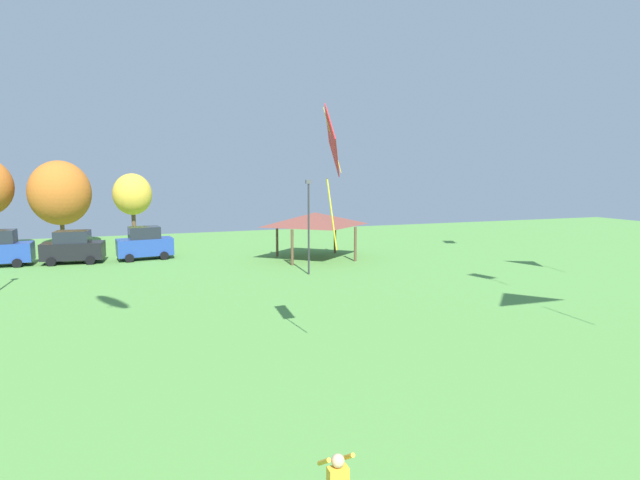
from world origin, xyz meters
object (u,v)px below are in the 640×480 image
(kite_flying_1, at_px, (332,146))
(parked_car_second_from_left, at_px, (73,247))
(parked_car_third_from_left, at_px, (145,243))
(treeline_tree_3, at_px, (132,195))
(park_pavilion, at_px, (315,219))
(light_post_0, at_px, (309,222))
(treeline_tree_2, at_px, (60,193))

(kite_flying_1, xyz_separation_m, parked_car_second_from_left, (-10.71, 24.86, -6.27))
(parked_car_third_from_left, xyz_separation_m, treeline_tree_3, (-0.81, 7.56, 3.45))
(parked_car_second_from_left, bearing_deg, kite_flying_1, -60.95)
(park_pavilion, xyz_separation_m, light_post_0, (-2.39, -5.58, 0.39))
(park_pavilion, height_order, treeline_tree_3, treeline_tree_3)
(kite_flying_1, relative_size, parked_car_second_from_left, 1.10)
(parked_car_second_from_left, height_order, park_pavilion, park_pavilion)
(kite_flying_1, bearing_deg, light_post_0, 74.27)
(parked_car_second_from_left, bearing_deg, treeline_tree_3, 66.93)
(treeline_tree_2, bearing_deg, light_post_0, -48.55)
(kite_flying_1, xyz_separation_m, parked_car_third_from_left, (-5.74, 24.86, -6.22))
(park_pavilion, relative_size, light_post_0, 1.04)
(parked_car_second_from_left, xyz_separation_m, park_pavilion, (17.36, -4.19, 1.90))
(parked_car_third_from_left, bearing_deg, light_post_0, -51.78)
(parked_car_third_from_left, relative_size, treeline_tree_3, 0.65)
(kite_flying_1, bearing_deg, parked_car_third_from_left, 103.01)
(kite_flying_1, xyz_separation_m, park_pavilion, (6.64, 20.67, -4.37))
(parked_car_third_from_left, height_order, park_pavilion, park_pavilion)
(kite_flying_1, height_order, light_post_0, kite_flying_1)
(light_post_0, height_order, treeline_tree_2, treeline_tree_2)
(kite_flying_1, bearing_deg, treeline_tree_2, 110.22)
(treeline_tree_3, bearing_deg, treeline_tree_2, 164.10)
(parked_car_second_from_left, relative_size, park_pavilion, 0.68)
(parked_car_third_from_left, distance_m, treeline_tree_3, 8.36)
(parked_car_second_from_left, bearing_deg, parked_car_third_from_left, 5.79)
(light_post_0, xyz_separation_m, treeline_tree_2, (-16.83, 19.06, 1.37))
(parked_car_third_from_left, bearing_deg, treeline_tree_3, 88.70)
(park_pavilion, bearing_deg, kite_flying_1, -107.82)
(park_pavilion, bearing_deg, light_post_0, -113.21)
(treeline_tree_2, xyz_separation_m, treeline_tree_3, (6.03, -1.72, -0.15))
(light_post_0, bearing_deg, parked_car_second_from_left, 146.86)
(kite_flying_1, height_order, parked_car_third_from_left, kite_flying_1)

